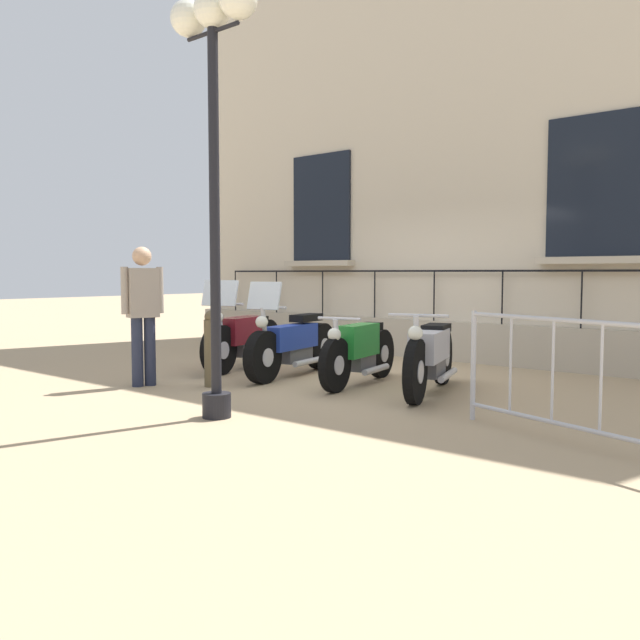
# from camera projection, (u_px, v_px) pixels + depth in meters

# --- Properties ---
(ground_plane) EXTENTS (60.00, 60.00, 0.00)m
(ground_plane) POSITION_uv_depth(u_px,v_px,m) (343.00, 377.00, 9.02)
(ground_plane) COLOR tan
(building_facade) EXTENTS (0.82, 11.18, 8.30)m
(building_facade) POSITION_uv_depth(u_px,v_px,m) (449.00, 112.00, 10.89)
(building_facade) COLOR beige
(building_facade) RESTS_ON ground_plane
(motorcycle_maroon) EXTENTS (1.94, 0.78, 1.31)m
(motorcycle_maroon) POSITION_uv_depth(u_px,v_px,m) (243.00, 339.00, 9.72)
(motorcycle_maroon) COLOR black
(motorcycle_maroon) RESTS_ON ground_plane
(motorcycle_blue) EXTENTS (2.16, 0.68, 1.30)m
(motorcycle_blue) POSITION_uv_depth(u_px,v_px,m) (293.00, 345.00, 9.09)
(motorcycle_blue) COLOR black
(motorcycle_blue) RESTS_ON ground_plane
(motorcycle_green) EXTENTS (1.94, 0.60, 0.88)m
(motorcycle_green) POSITION_uv_depth(u_px,v_px,m) (359.00, 351.00, 8.37)
(motorcycle_green) COLOR black
(motorcycle_green) RESTS_ON ground_plane
(motorcycle_silver) EXTENTS (2.07, 0.89, 0.97)m
(motorcycle_silver) POSITION_uv_depth(u_px,v_px,m) (430.00, 355.00, 7.76)
(motorcycle_silver) COLOR black
(motorcycle_silver) RESTS_ON ground_plane
(lamppost) EXTENTS (0.35, 1.05, 4.04)m
(lamppost) POSITION_uv_depth(u_px,v_px,m) (213.00, 94.00, 6.28)
(lamppost) COLOR black
(lamppost) RESTS_ON ground_plane
(crowd_barrier) EXTENTS (0.74, 2.22, 1.05)m
(crowd_barrier) POSITION_uv_depth(u_px,v_px,m) (576.00, 377.00, 5.41)
(crowd_barrier) COLOR #B7B7BF
(crowd_barrier) RESTS_ON ground_plane
(bollard) EXTENTS (0.18, 0.18, 0.95)m
(bollard) POSITION_uv_depth(u_px,v_px,m) (211.00, 348.00, 8.23)
(bollard) COLOR brown
(bollard) RESTS_ON ground_plane
(pedestrian_standing) EXTENTS (0.51, 0.32, 1.73)m
(pedestrian_standing) POSITION_uv_depth(u_px,v_px,m) (143.00, 307.00, 8.24)
(pedestrian_standing) COLOR #23283D
(pedestrian_standing) RESTS_ON ground_plane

